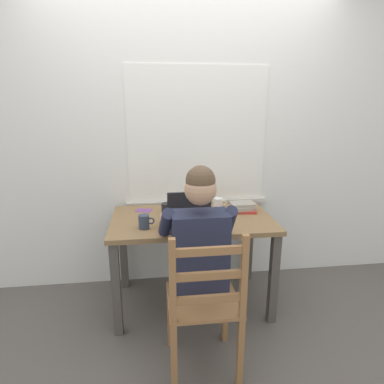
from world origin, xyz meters
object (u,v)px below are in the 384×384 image
(wooden_chair, at_px, (204,304))
(landscape_photo_print, at_px, (144,210))
(desk, at_px, (192,231))
(book_stack_main, at_px, (243,207))
(laptop, at_px, (191,218))
(computer_mouse, at_px, (225,224))
(seated_person, at_px, (198,248))
(coffee_mug_spare, at_px, (167,209))
(coffee_mug_white, at_px, (218,204))
(coffee_mug_dark, at_px, (144,222))

(wooden_chair, bearing_deg, landscape_photo_print, 110.69)
(desk, height_order, book_stack_main, book_stack_main)
(desk, xyz_separation_m, book_stack_main, (0.43, 0.10, 0.15))
(wooden_chair, relative_size, laptop, 2.89)
(laptop, relative_size, computer_mouse, 3.30)
(seated_person, height_order, wooden_chair, seated_person)
(seated_person, xyz_separation_m, coffee_mug_spare, (-0.17, 0.55, 0.09))
(desk, xyz_separation_m, laptop, (-0.03, -0.14, 0.16))
(desk, height_order, coffee_mug_spare, coffee_mug_spare)
(wooden_chair, height_order, book_stack_main, wooden_chair)
(desk, distance_m, coffee_mug_spare, 0.26)
(desk, distance_m, computer_mouse, 0.32)
(seated_person, relative_size, coffee_mug_spare, 10.11)
(coffee_mug_white, xyz_separation_m, landscape_photo_print, (-0.61, 0.04, -0.05))
(wooden_chair, bearing_deg, coffee_mug_white, 73.74)
(coffee_mug_spare, relative_size, book_stack_main, 0.57)
(wooden_chair, xyz_separation_m, book_stack_main, (0.45, 0.81, 0.31))
(desk, bearing_deg, coffee_mug_white, 35.84)
(desk, bearing_deg, computer_mouse, -43.06)
(desk, distance_m, book_stack_main, 0.46)
(wooden_chair, bearing_deg, seated_person, 90.00)
(coffee_mug_dark, bearing_deg, wooden_chair, -57.61)
(coffee_mug_dark, relative_size, book_stack_main, 0.52)
(book_stack_main, bearing_deg, coffee_mug_spare, 178.31)
(desk, height_order, landscape_photo_print, landscape_photo_print)
(wooden_chair, bearing_deg, coffee_mug_spare, 101.34)
(desk, height_order, coffee_mug_white, coffee_mug_white)
(coffee_mug_spare, bearing_deg, laptop, -58.32)
(laptop, relative_size, book_stack_main, 1.52)
(wooden_chair, distance_m, computer_mouse, 0.64)
(coffee_mug_white, bearing_deg, coffee_mug_dark, -149.72)
(laptop, height_order, coffee_mug_dark, laptop)
(coffee_mug_white, bearing_deg, seated_person, -113.08)
(landscape_photo_print, bearing_deg, computer_mouse, -19.16)
(wooden_chair, distance_m, book_stack_main, 0.98)
(coffee_mug_spare, xyz_separation_m, landscape_photo_print, (-0.19, 0.11, -0.04))
(laptop, distance_m, coffee_mug_white, 0.42)
(desk, xyz_separation_m, seated_person, (-0.02, -0.44, 0.06))
(computer_mouse, relative_size, landscape_photo_print, 0.77)
(wooden_chair, bearing_deg, book_stack_main, 61.15)
(computer_mouse, xyz_separation_m, coffee_mug_dark, (-0.57, 0.02, 0.03))
(laptop, distance_m, coffee_mug_spare, 0.30)
(book_stack_main, distance_m, landscape_photo_print, 0.81)
(computer_mouse, distance_m, landscape_photo_print, 0.72)
(wooden_chair, height_order, coffee_mug_spare, wooden_chair)
(wooden_chair, relative_size, coffee_mug_spare, 7.66)
(computer_mouse, xyz_separation_m, coffee_mug_white, (0.03, 0.38, 0.03))
(seated_person, bearing_deg, coffee_mug_spare, 106.86)
(seated_person, height_order, book_stack_main, seated_person)
(desk, distance_m, coffee_mug_white, 0.34)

